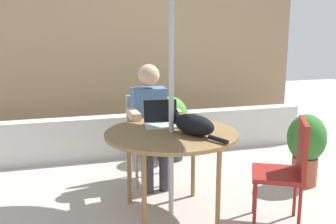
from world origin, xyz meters
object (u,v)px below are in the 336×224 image
at_px(laptop, 161,118).
at_px(chair_empty, 289,164).
at_px(cat, 192,124).
at_px(person_seated, 151,118).
at_px(patio_table, 171,138).
at_px(potted_plant_near_fence, 306,145).
at_px(potted_plant_by_chair, 170,124).
at_px(chair_occupied, 147,130).

bearing_deg(laptop, chair_empty, -38.82).
xyz_separation_m(chair_empty, cat, (-0.72, 0.33, 0.30)).
height_order(chair_empty, person_seated, person_seated).
relative_size(patio_table, person_seated, 0.91).
distance_m(person_seated, cat, 0.88).
distance_m(patio_table, laptop, 0.29).
bearing_deg(patio_table, potted_plant_near_fence, 10.20).
relative_size(laptop, cat, 0.54).
xyz_separation_m(patio_table, laptop, (-0.02, 0.27, 0.12)).
relative_size(person_seated, cat, 2.02).
xyz_separation_m(patio_table, potted_plant_by_chair, (0.40, 1.41, -0.25)).
xyz_separation_m(patio_table, person_seated, (0.00, 0.74, 0.01)).
relative_size(chair_occupied, potted_plant_near_fence, 1.21).
height_order(person_seated, potted_plant_by_chair, person_seated).
bearing_deg(person_seated, potted_plant_by_chair, 59.10).
bearing_deg(cat, laptop, 112.87).
height_order(patio_table, chair_occupied, chair_occupied).
height_order(chair_occupied, laptop, laptop).
distance_m(chair_occupied, potted_plant_near_fence, 1.64).
distance_m(chair_empty, person_seated, 1.47).
relative_size(patio_table, chair_empty, 1.26).
distance_m(potted_plant_near_fence, potted_plant_by_chair, 1.59).
bearing_deg(laptop, patio_table, -86.24).
bearing_deg(chair_empty, potted_plant_near_fence, 47.49).
relative_size(chair_empty, laptop, 2.71).
bearing_deg(potted_plant_by_chair, potted_plant_near_fence, -45.90).
height_order(patio_table, laptop, laptop).
height_order(person_seated, cat, person_seated).
bearing_deg(chair_empty, cat, 155.45).
distance_m(chair_occupied, laptop, 0.69).
relative_size(patio_table, chair_occupied, 1.26).
height_order(chair_occupied, potted_plant_near_fence, chair_occupied).
height_order(chair_occupied, cat, cat).
distance_m(patio_table, cat, 0.23).
height_order(chair_empty, cat, cat).
bearing_deg(chair_occupied, potted_plant_near_fence, -22.66).
relative_size(chair_empty, cat, 1.46).
xyz_separation_m(patio_table, potted_plant_near_fence, (1.51, 0.27, -0.26)).
height_order(laptop, potted_plant_by_chair, laptop).
relative_size(laptop, potted_plant_near_fence, 0.45).
bearing_deg(chair_empty, patio_table, 152.90).
relative_size(chair_occupied, cat, 1.46).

